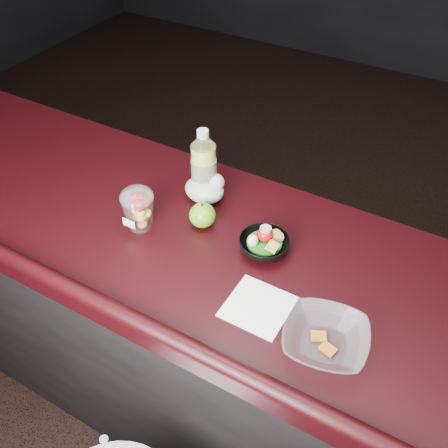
{
  "coord_description": "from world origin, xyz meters",
  "views": [
    {
      "loc": [
        0.45,
        -0.6,
        2.04
      ],
      "look_at": [
        -0.06,
        0.31,
        1.1
      ],
      "focal_mm": 40.0,
      "sensor_mm": 36.0,
      "label": 1
    }
  ],
  "objects_px": {
    "lemonade_bottle": "(204,169)",
    "green_apple": "(203,215)",
    "snack_bowl": "(264,244)",
    "takeout_bowl": "(325,339)",
    "fruit_cup": "(138,208)"
  },
  "relations": [
    {
      "from": "fruit_cup",
      "to": "snack_bowl",
      "type": "relative_size",
      "value": 0.74
    },
    {
      "from": "snack_bowl",
      "to": "takeout_bowl",
      "type": "distance_m",
      "value": 0.35
    },
    {
      "from": "takeout_bowl",
      "to": "snack_bowl",
      "type": "bearing_deg",
      "value": 141.26
    },
    {
      "from": "snack_bowl",
      "to": "fruit_cup",
      "type": "bearing_deg",
      "value": -166.36
    },
    {
      "from": "fruit_cup",
      "to": "takeout_bowl",
      "type": "relative_size",
      "value": 0.59
    },
    {
      "from": "lemonade_bottle",
      "to": "green_apple",
      "type": "height_order",
      "value": "lemonade_bottle"
    },
    {
      "from": "lemonade_bottle",
      "to": "fruit_cup",
      "type": "distance_m",
      "value": 0.25
    },
    {
      "from": "fruit_cup",
      "to": "green_apple",
      "type": "bearing_deg",
      "value": 31.67
    },
    {
      "from": "fruit_cup",
      "to": "snack_bowl",
      "type": "height_order",
      "value": "fruit_cup"
    },
    {
      "from": "lemonade_bottle",
      "to": "green_apple",
      "type": "bearing_deg",
      "value": -61.03
    },
    {
      "from": "fruit_cup",
      "to": "snack_bowl",
      "type": "distance_m",
      "value": 0.39
    },
    {
      "from": "fruit_cup",
      "to": "green_apple",
      "type": "height_order",
      "value": "fruit_cup"
    },
    {
      "from": "lemonade_bottle",
      "to": "snack_bowl",
      "type": "xyz_separation_m",
      "value": [
        0.28,
        -0.14,
        -0.08
      ]
    },
    {
      "from": "fruit_cup",
      "to": "green_apple",
      "type": "distance_m",
      "value": 0.19
    },
    {
      "from": "fruit_cup",
      "to": "takeout_bowl",
      "type": "bearing_deg",
      "value": -11.12
    }
  ]
}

